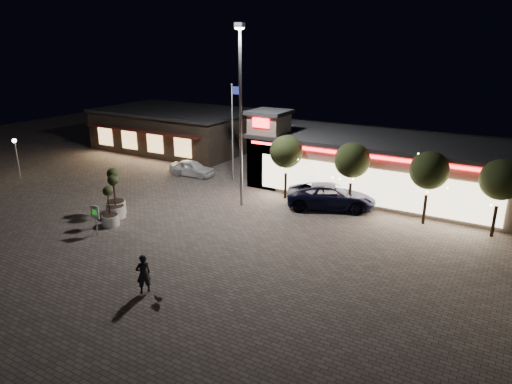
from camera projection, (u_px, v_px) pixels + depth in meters
The scene contains 18 objects.
ground at pixel (142, 238), 27.29m from camera, with size 90.00×90.00×0.00m, color #6D6158.
retail_building at pixel (378, 165), 34.94m from camera, with size 20.40×8.40×6.10m.
restaurant_building at pixel (176, 129), 49.70m from camera, with size 16.40×11.00×4.30m.
floodlight_pole at pixel (241, 107), 30.66m from camera, with size 0.60×0.40×12.38m.
flagpole at pixel (233, 124), 37.35m from camera, with size 0.95×0.10×8.00m.
lamp_post_west at pixel (16, 151), 38.48m from camera, with size 0.36×0.36×3.48m.
string_tree_a at pixel (286, 152), 33.24m from camera, with size 2.42×2.42×4.79m.
string_tree_b at pixel (352, 160), 30.82m from camera, with size 2.42×2.42×4.79m.
string_tree_c at pixel (429, 170), 28.41m from camera, with size 2.42×2.42×4.79m.
string_tree_d at pixel (501, 180), 26.48m from camera, with size 2.42×2.42×4.79m.
pickup_truck at pixel (331, 196), 32.12m from camera, with size 2.85×6.18×1.72m, color black.
white_sedan at pixel (192, 168), 39.80m from camera, with size 1.64×4.07×1.39m, color white.
pedestrian at pixel (143, 274), 21.16m from camera, with size 0.70×0.46×1.91m, color black.
dog at pixel (159, 298), 20.40m from camera, with size 0.54×0.32×0.29m.
planter_left at pixel (115, 200), 30.89m from camera, with size 1.32×1.32×3.24m.
planter_mid at pixel (110, 214), 28.94m from camera, with size 1.07×1.07×2.64m.
planter_right at pixel (115, 205), 30.28m from camera, with size 1.20×1.20×2.95m.
valet_sign at pixel (95, 215), 27.38m from camera, with size 0.62×0.11×1.88m.
Camera 1 is at (18.61, -18.09, 11.20)m, focal length 32.00 mm.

